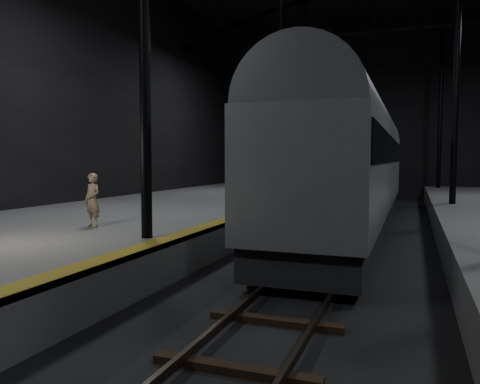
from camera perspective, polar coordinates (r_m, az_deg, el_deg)
The scene contains 6 objects.
ground at distance 14.18m, azimuth 11.10°, elevation -7.83°, with size 44.00×44.00×0.00m, color black.
platform_left at distance 16.96m, azimuth -14.84°, elevation -4.23°, with size 9.00×43.80×1.00m, color #555552.
tactile_strip at distance 14.87m, azimuth -1.33°, elevation -3.28°, with size 0.50×43.80×0.01m, color olive.
track at distance 14.17m, azimuth 11.10°, elevation -7.56°, with size 2.40×43.00×0.24m.
train at distance 19.00m, azimuth 13.72°, elevation 4.13°, with size 2.98×19.91×5.32m.
woman at distance 13.71m, azimuth -17.54°, elevation -0.94°, with size 0.55×0.36×1.51m, color #957E5B.
Camera 1 is at (2.19, -13.71, 2.89)m, focal length 35.00 mm.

